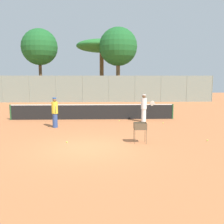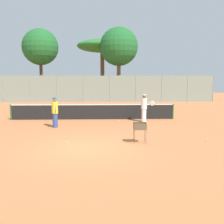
# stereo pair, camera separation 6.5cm
# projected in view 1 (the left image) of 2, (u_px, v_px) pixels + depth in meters

# --- Properties ---
(ground_plane) EXTENTS (80.00, 80.00, 0.00)m
(ground_plane) POSITION_uv_depth(u_px,v_px,m) (87.00, 148.00, 10.90)
(ground_plane) COLOR #C67242
(tennis_net) EXTENTS (11.50, 0.10, 1.07)m
(tennis_net) POSITION_uv_depth(u_px,v_px,m) (93.00, 112.00, 18.40)
(tennis_net) COLOR #26592D
(tennis_net) RESTS_ON ground_plane
(back_fence) EXTENTS (28.35, 0.08, 3.17)m
(back_fence) POSITION_uv_depth(u_px,v_px,m) (96.00, 89.00, 31.24)
(back_fence) COLOR gray
(back_fence) RESTS_ON ground_plane
(tree_0) EXTENTS (6.84, 6.84, 8.05)m
(tree_0) POSITION_uv_depth(u_px,v_px,m) (102.00, 47.00, 35.48)
(tree_0) COLOR brown
(tree_0) RESTS_ON ground_plane
(tree_1) EXTENTS (4.50, 4.50, 8.98)m
(tree_1) POSITION_uv_depth(u_px,v_px,m) (40.00, 47.00, 32.65)
(tree_1) COLOR brown
(tree_1) RESTS_ON ground_plane
(tree_2) EXTENTS (4.80, 4.80, 9.19)m
(tree_2) POSITION_uv_depth(u_px,v_px,m) (118.00, 47.00, 32.79)
(tree_2) COLOR brown
(tree_2) RESTS_ON ground_plane
(player_white_outfit) EXTENTS (0.39, 0.90, 1.77)m
(player_white_outfit) POSITION_uv_depth(u_px,v_px,m) (55.00, 112.00, 15.34)
(player_white_outfit) COLOR #334C8C
(player_white_outfit) RESTS_ON ground_plane
(player_red_cap) EXTENTS (0.90, 0.45, 1.83)m
(player_red_cap) POSITION_uv_depth(u_px,v_px,m) (144.00, 108.00, 17.28)
(player_red_cap) COLOR white
(player_red_cap) RESTS_ON ground_plane
(ball_cart) EXTENTS (0.56, 0.41, 0.93)m
(ball_cart) POSITION_uv_depth(u_px,v_px,m) (140.00, 128.00, 11.67)
(ball_cart) COLOR brown
(ball_cart) RESTS_ON ground_plane
(tennis_ball_0) EXTENTS (0.07, 0.07, 0.07)m
(tennis_ball_0) POSITION_uv_depth(u_px,v_px,m) (67.00, 142.00, 11.82)
(tennis_ball_0) COLOR #D1E54C
(tennis_ball_0) RESTS_ON ground_plane
(tennis_ball_1) EXTENTS (0.07, 0.07, 0.07)m
(tennis_ball_1) POSITION_uv_depth(u_px,v_px,m) (163.00, 123.00, 16.87)
(tennis_ball_1) COLOR #D1E54C
(tennis_ball_1) RESTS_ON ground_plane
(tennis_ball_2) EXTENTS (0.07, 0.07, 0.07)m
(tennis_ball_2) POSITION_uv_depth(u_px,v_px,m) (207.00, 140.00, 12.15)
(tennis_ball_2) COLOR #D1E54C
(tennis_ball_2) RESTS_ON ground_plane
(tennis_ball_3) EXTENTS (0.07, 0.07, 0.07)m
(tennis_ball_3) POSITION_uv_depth(u_px,v_px,m) (56.00, 126.00, 15.87)
(tennis_ball_3) COLOR #D1E54C
(tennis_ball_3) RESTS_ON ground_plane
(tennis_ball_4) EXTENTS (0.07, 0.07, 0.07)m
(tennis_ball_4) POSITION_uv_depth(u_px,v_px,m) (119.00, 121.00, 17.73)
(tennis_ball_4) COLOR #D1E54C
(tennis_ball_4) RESTS_ON ground_plane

